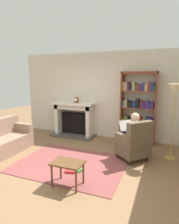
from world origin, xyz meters
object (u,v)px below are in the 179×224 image
object	(u,v)px
bookshelf	(138,109)
armchair_reading	(135,143)
seated_reader	(132,134)
side_table	(68,166)
fireplace	(74,118)
mantel_clock	(76,100)
floor_lamp	(175,96)

from	to	relation	value
bookshelf	armchair_reading	size ratio (longest dim) A/B	2.16
bookshelf	seated_reader	xyz separation A→B (m)	(0.05, -1.22, -0.39)
armchair_reading	side_table	size ratio (longest dim) A/B	1.73
seated_reader	bookshelf	bearing A→B (deg)	-135.19
fireplace	mantel_clock	size ratio (longest dim) A/B	8.17
bookshelf	mantel_clock	bearing A→B (deg)	-175.94
bookshelf	armchair_reading	bearing A→B (deg)	-83.97
bookshelf	floor_lamp	size ratio (longest dim) A/B	1.17
armchair_reading	seated_reader	xyz separation A→B (m)	(-0.09, 0.08, 0.20)
seated_reader	floor_lamp	distance (m)	1.30
armchair_reading	seated_reader	size ratio (longest dim) A/B	0.85
armchair_reading	seated_reader	bearing A→B (deg)	-90.00
fireplace	side_table	xyz separation A→B (m)	(1.24, -2.79, -0.21)
floor_lamp	fireplace	bearing A→B (deg)	163.69
armchair_reading	floor_lamp	world-z (taller)	floor_lamp
bookshelf	side_table	bearing A→B (deg)	-105.87
side_table	fireplace	bearing A→B (deg)	113.97
fireplace	armchair_reading	xyz separation A→B (m)	(2.18, -1.26, -0.17)
side_table	mantel_clock	bearing A→B (deg)	112.36
armchair_reading	bookshelf	bearing A→B (deg)	-131.53
fireplace	mantel_clock	bearing A→B (deg)	-36.92
bookshelf	side_table	distance (m)	3.00
mantel_clock	floor_lamp	world-z (taller)	floor_lamp
armchair_reading	side_table	distance (m)	1.79
mantel_clock	armchair_reading	xyz separation A→B (m)	(2.05, -1.16, -0.78)
fireplace	floor_lamp	bearing A→B (deg)	-16.31
armchair_reading	floor_lamp	xyz separation A→B (m)	(0.79, 0.39, 1.09)
fireplace	side_table	distance (m)	3.06
seated_reader	side_table	distance (m)	1.83
bookshelf	side_table	world-z (taller)	bookshelf
floor_lamp	bookshelf	bearing A→B (deg)	135.84
mantel_clock	armchair_reading	size ratio (longest dim) A/B	0.18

